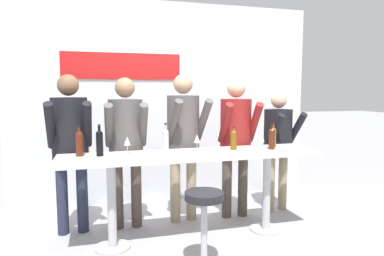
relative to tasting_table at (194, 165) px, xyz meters
The scene contains 18 objects.
ground_plane 0.82m from the tasting_table, ahead, with size 40.00×40.00×0.00m, color #9E9EA3.
back_wall 1.59m from the tasting_table, 90.23° to the left, with size 4.40×0.12×2.87m.
tasting_table is the anchor object (origin of this frame).
bar_stool 0.73m from the tasting_table, 97.68° to the right, with size 0.37×0.37×0.71m.
person_far_left 1.41m from the tasting_table, 158.29° to the left, with size 0.48×0.58×1.79m.
person_left 0.89m from the tasting_table, 142.82° to the left, with size 0.48×0.58×1.76m.
person_center_left 0.62m from the tasting_table, 87.78° to the left, with size 0.52×0.63×1.81m.
person_center 0.90m from the tasting_table, 36.19° to the left, with size 0.49×0.58×1.76m.
person_center_right 1.45m from the tasting_table, 23.18° to the left, with size 0.48×0.56×1.59m.
wine_bottle_0 1.01m from the tasting_table, ahead, with size 0.07×0.07×0.28m.
wine_bottle_1 1.20m from the tasting_table, behind, with size 0.07×0.07×0.30m.
wine_bottle_2 1.01m from the tasting_table, behind, with size 0.07×0.07×0.32m.
wine_bottle_3 0.54m from the tasting_table, ahead, with size 0.07×0.07×0.26m.
wine_bottle_4 0.93m from the tasting_table, ahead, with size 0.07×0.07×0.28m.
wine_bottle_5 0.43m from the tasting_table, behind, with size 0.06×0.06×0.32m.
wine_glass_0 0.29m from the tasting_table, 55.48° to the left, with size 0.07×0.07×0.18m.
wine_glass_1 0.75m from the tasting_table, behind, with size 0.07×0.07×0.18m.
wine_glass_2 0.82m from the tasting_table, ahead, with size 0.07×0.07×0.18m.
Camera 1 is at (-0.98, -3.46, 1.61)m, focal length 32.00 mm.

